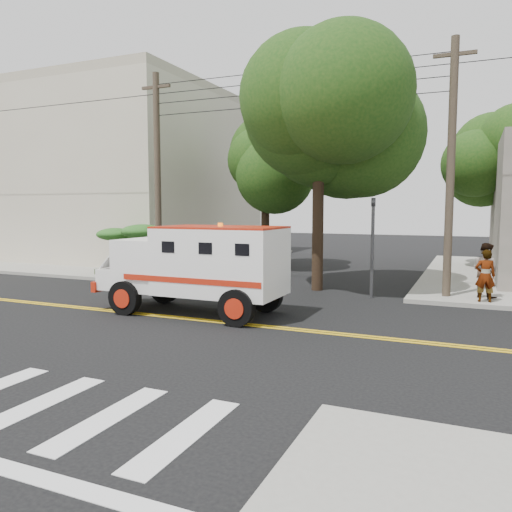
% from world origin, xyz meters
% --- Properties ---
extents(ground, '(100.00, 100.00, 0.00)m').
position_xyz_m(ground, '(0.00, 0.00, 0.00)').
color(ground, black).
rests_on(ground, ground).
extents(sidewalk_nw, '(17.00, 17.00, 0.15)m').
position_xyz_m(sidewalk_nw, '(-13.50, 13.50, 0.07)').
color(sidewalk_nw, gray).
rests_on(sidewalk_nw, ground).
extents(building_left, '(16.00, 14.00, 10.00)m').
position_xyz_m(building_left, '(-15.50, 15.00, 5.15)').
color(building_left, '#C0B49D').
rests_on(building_left, sidewalk_nw).
extents(utility_pole_left, '(0.28, 0.28, 9.00)m').
position_xyz_m(utility_pole_left, '(-5.60, 6.00, 4.50)').
color(utility_pole_left, '#382D23').
rests_on(utility_pole_left, ground).
extents(utility_pole_right, '(0.28, 0.28, 9.00)m').
position_xyz_m(utility_pole_right, '(6.30, 6.20, 4.50)').
color(utility_pole_right, '#382D23').
rests_on(utility_pole_right, ground).
extents(tree_main, '(6.08, 5.70, 9.85)m').
position_xyz_m(tree_main, '(1.94, 6.21, 7.20)').
color(tree_main, black).
rests_on(tree_main, ground).
extents(tree_left, '(4.48, 4.20, 7.70)m').
position_xyz_m(tree_left, '(-2.68, 11.79, 5.73)').
color(tree_left, black).
rests_on(tree_left, ground).
extents(traffic_signal, '(0.15, 0.18, 3.60)m').
position_xyz_m(traffic_signal, '(3.80, 5.60, 2.23)').
color(traffic_signal, '#3F3F42').
rests_on(traffic_signal, ground).
extents(accessibility_sign, '(0.45, 0.10, 2.02)m').
position_xyz_m(accessibility_sign, '(-6.20, 6.17, 1.37)').
color(accessibility_sign, '#3F3F42').
rests_on(accessibility_sign, ground).
extents(palm_planter, '(3.52, 2.63, 2.36)m').
position_xyz_m(palm_planter, '(-7.44, 6.62, 1.65)').
color(palm_planter, '#1E3314').
rests_on(palm_planter, sidewalk_nw).
extents(armored_truck, '(5.93, 2.43, 2.69)m').
position_xyz_m(armored_truck, '(-0.57, 0.77, 1.53)').
color(armored_truck, white).
rests_on(armored_truck, ground).
extents(pedestrian_a, '(0.69, 0.51, 1.74)m').
position_xyz_m(pedestrian_a, '(7.51, 5.50, 1.02)').
color(pedestrian_a, gray).
rests_on(pedestrian_a, sidewalk_ne).
extents(pedestrian_b, '(1.17, 1.13, 1.90)m').
position_xyz_m(pedestrian_b, '(7.52, 6.35, 1.10)').
color(pedestrian_b, gray).
rests_on(pedestrian_b, sidewalk_ne).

